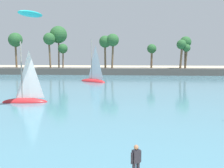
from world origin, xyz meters
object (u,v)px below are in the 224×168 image
object	(u,v)px
person_at_waterline	(136,162)
sailboat_mid_bay	(26,97)
sailboat_toward_headland	(93,78)
kite_aloft_high_over_bay	(31,14)

from	to	relation	value
person_at_waterline	sailboat_mid_bay	xyz separation A→B (m)	(-12.40, 18.48, -0.16)
sailboat_mid_bay	sailboat_toward_headland	distance (m)	24.10
person_at_waterline	sailboat_toward_headland	bearing A→B (deg)	100.78
person_at_waterline	kite_aloft_high_over_bay	distance (m)	21.43
person_at_waterline	sailboat_mid_bay	size ratio (longest dim) A/B	0.22
person_at_waterline	sailboat_toward_headland	xyz separation A→B (m)	(-8.03, 42.17, -0.01)
sailboat_toward_headland	sailboat_mid_bay	bearing A→B (deg)	-100.44
sailboat_mid_bay	person_at_waterline	bearing A→B (deg)	-56.13
sailboat_toward_headland	person_at_waterline	bearing A→B (deg)	-79.22
sailboat_mid_bay	kite_aloft_high_over_bay	size ratio (longest dim) A/B	2.05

